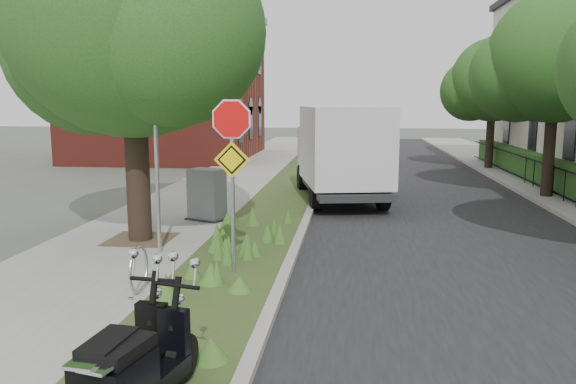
% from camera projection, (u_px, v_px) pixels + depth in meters
% --- Properties ---
extents(ground, '(120.00, 120.00, 0.00)m').
position_uv_depth(ground, '(309.00, 293.00, 9.37)').
color(ground, '#4C5147').
rests_on(ground, ground).
extents(sidewalk_near, '(3.50, 60.00, 0.12)m').
position_uv_depth(sidewalk_near, '(210.00, 191.00, 19.65)').
color(sidewalk_near, gray).
rests_on(sidewalk_near, ground).
extents(verge, '(2.00, 60.00, 0.12)m').
position_uv_depth(verge, '(288.00, 193.00, 19.34)').
color(verge, '#374B20').
rests_on(verge, ground).
extents(kerb_near, '(0.20, 60.00, 0.13)m').
position_uv_depth(kerb_near, '(317.00, 193.00, 19.22)').
color(kerb_near, '#9E9991').
rests_on(kerb_near, ground).
extents(road, '(7.00, 60.00, 0.01)m').
position_uv_depth(road, '(421.00, 197.00, 18.83)').
color(road, black).
rests_on(road, ground).
extents(kerb_far, '(0.20, 60.00, 0.13)m').
position_uv_depth(kerb_far, '(530.00, 197.00, 18.43)').
color(kerb_far, '#9E9991').
rests_on(kerb_far, ground).
extents(street_tree_main, '(6.21, 5.54, 7.66)m').
position_uv_depth(street_tree_main, '(129.00, 23.00, 11.87)').
color(street_tree_main, black).
rests_on(street_tree_main, ground).
extents(bare_post, '(0.08, 0.08, 4.00)m').
position_uv_depth(bare_post, '(156.00, 155.00, 11.16)').
color(bare_post, '#A5A8AD').
rests_on(bare_post, ground).
extents(bike_hoop, '(0.06, 0.78, 0.77)m').
position_uv_depth(bike_hoop, '(139.00, 270.00, 9.01)').
color(bike_hoop, '#A5A8AD').
rests_on(bike_hoop, ground).
extents(sign_assembly, '(0.94, 0.08, 3.22)m').
position_uv_depth(sign_assembly, '(232.00, 151.00, 9.73)').
color(sign_assembly, '#A5A8AD').
rests_on(sign_assembly, ground).
extents(fence_far, '(0.04, 24.00, 1.00)m').
position_uv_depth(fence_far, '(553.00, 179.00, 18.25)').
color(fence_far, black).
rests_on(fence_far, ground).
extents(hedge_far, '(1.00, 24.00, 1.10)m').
position_uv_depth(hedge_far, '(576.00, 180.00, 18.17)').
color(hedge_far, '#1F4418').
rests_on(hedge_far, footpath_far).
extents(brick_building, '(9.40, 10.40, 8.30)m').
position_uv_depth(brick_building, '(171.00, 83.00, 31.35)').
color(brick_building, maroon).
rests_on(brick_building, ground).
extents(far_tree_b, '(4.83, 4.31, 6.56)m').
position_uv_depth(far_tree_b, '(553.00, 63.00, 17.74)').
color(far_tree_b, black).
rests_on(far_tree_b, ground).
extents(far_tree_c, '(4.37, 3.89, 5.93)m').
position_uv_depth(far_tree_c, '(491.00, 84.00, 25.65)').
color(far_tree_c, black).
rests_on(far_tree_c, ground).
extents(scooter_near, '(0.52, 1.87, 0.89)m').
position_uv_depth(scooter_near, '(119.00, 376.00, 5.40)').
color(scooter_near, black).
rests_on(scooter_near, ground).
extents(scooter_far, '(0.64, 1.80, 0.87)m').
position_uv_depth(scooter_far, '(137.00, 380.00, 5.35)').
color(scooter_far, black).
rests_on(scooter_far, ground).
extents(box_truck, '(3.28, 6.01, 2.57)m').
position_uv_depth(box_truck, '(341.00, 149.00, 17.76)').
color(box_truck, '#262628').
rests_on(box_truck, ground).
extents(utility_cabinet, '(1.18, 1.00, 1.33)m').
position_uv_depth(utility_cabinet, '(207.00, 195.00, 14.57)').
color(utility_cabinet, '#262628').
rests_on(utility_cabinet, ground).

